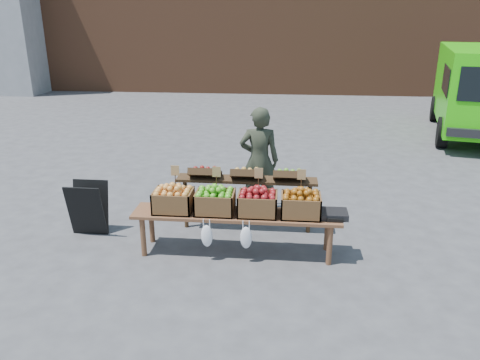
# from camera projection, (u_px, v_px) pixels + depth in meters

# --- Properties ---
(ground) EXTENTS (80.00, 80.00, 0.00)m
(ground) POSITION_uv_depth(u_px,v_px,m) (300.00, 247.00, 6.38)
(ground) COLOR #48484B
(vendor) EXTENTS (0.63, 0.42, 1.70)m
(vendor) POSITION_uv_depth(u_px,v_px,m) (259.00, 161.00, 7.30)
(vendor) COLOR #2C3123
(vendor) RESTS_ON ground
(chalkboard_sign) EXTENTS (0.52, 0.29, 0.78)m
(chalkboard_sign) POSITION_uv_depth(u_px,v_px,m) (88.00, 208.00, 6.66)
(chalkboard_sign) COLOR black
(chalkboard_sign) RESTS_ON ground
(back_table) EXTENTS (2.10, 0.44, 1.04)m
(back_table) POSITION_uv_depth(u_px,v_px,m) (247.00, 197.00, 6.75)
(back_table) COLOR #372515
(back_table) RESTS_ON ground
(display_bench) EXTENTS (2.70, 0.56, 0.57)m
(display_bench) POSITION_uv_depth(u_px,v_px,m) (236.00, 233.00, 6.16)
(display_bench) COLOR brown
(display_bench) RESTS_ON ground
(crate_golden_apples) EXTENTS (0.50, 0.40, 0.28)m
(crate_golden_apples) POSITION_uv_depth(u_px,v_px,m) (173.00, 201.00, 6.09)
(crate_golden_apples) COLOR gold
(crate_golden_apples) RESTS_ON display_bench
(crate_russet_pears) EXTENTS (0.50, 0.40, 0.28)m
(crate_russet_pears) POSITION_uv_depth(u_px,v_px,m) (215.00, 202.00, 6.04)
(crate_russet_pears) COLOR #369915
(crate_russet_pears) RESTS_ON display_bench
(crate_red_apples) EXTENTS (0.50, 0.40, 0.28)m
(crate_red_apples) POSITION_uv_depth(u_px,v_px,m) (258.00, 204.00, 5.99)
(crate_red_apples) COLOR maroon
(crate_red_apples) RESTS_ON display_bench
(crate_green_apples) EXTENTS (0.50, 0.40, 0.28)m
(crate_green_apples) POSITION_uv_depth(u_px,v_px,m) (301.00, 206.00, 5.94)
(crate_green_apples) COLOR #AF6112
(crate_green_apples) RESTS_ON display_bench
(weighing_scale) EXTENTS (0.34, 0.30, 0.08)m
(weighing_scale) POSITION_uv_depth(u_px,v_px,m) (334.00, 214.00, 5.93)
(weighing_scale) COLOR black
(weighing_scale) RESTS_ON display_bench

